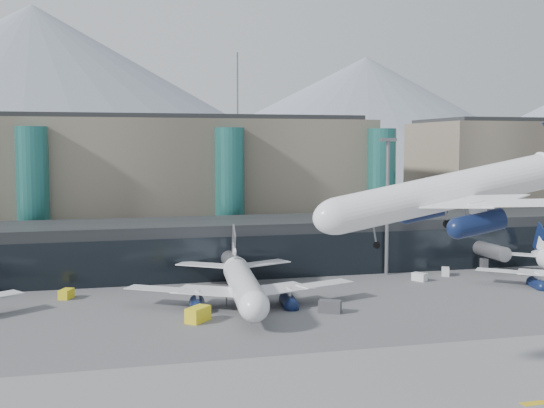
{
  "coord_description": "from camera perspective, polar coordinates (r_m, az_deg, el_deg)",
  "views": [
    {
      "loc": [
        -22.12,
        -69.43,
        24.49
      ],
      "look_at": [
        3.68,
        32.0,
        15.27
      ],
      "focal_mm": 45.0,
      "sensor_mm": 36.0,
      "label": 1
    }
  ],
  "objects": [
    {
      "name": "mountain_ridge",
      "position": [
        451.54,
        -9.5,
        7.66
      ],
      "size": [
        910.0,
        400.0,
        110.0
      ],
      "color": "gray",
      "rests_on": "ground"
    },
    {
      "name": "veh_b",
      "position": [
        113.87,
        -16.83,
        -7.21
      ],
      "size": [
        2.56,
        3.05,
        1.51
      ],
      "primitive_type": "cube",
      "rotation": [
        0.0,
        0.0,
        1.14
      ],
      "color": "yellow",
      "rests_on": "ground"
    },
    {
      "name": "teal_towers",
      "position": [
        144.0,
        -11.4,
        0.76
      ],
      "size": [
        116.4,
        19.4,
        46.0
      ],
      "color": "#276D67",
      "rests_on": "ground"
    },
    {
      "name": "ground",
      "position": [
        76.87,
        3.31,
        -13.55
      ],
      "size": [
        900.0,
        900.0,
        0.0
      ],
      "primitive_type": "plane",
      "color": "#515154",
      "rests_on": "ground"
    },
    {
      "name": "concourse",
      "position": [
        130.53,
        -4.37,
        -3.58
      ],
      "size": [
        170.0,
        27.0,
        10.0
      ],
      "color": "black",
      "rests_on": "ground"
    },
    {
      "name": "veh_h",
      "position": [
        95.82,
        -6.22,
        -9.17
      ],
      "size": [
        3.95,
        4.08,
        2.06
      ],
      "primitive_type": "cube",
      "rotation": [
        0.0,
        0.0,
        0.84
      ],
      "color": "yellow",
      "rests_on": "ground"
    },
    {
      "name": "terminal_main",
      "position": [
        159.71,
        -15.29,
        1.61
      ],
      "size": [
        130.0,
        30.0,
        31.0
      ],
      "color": "gray",
      "rests_on": "ground"
    },
    {
      "name": "veh_d",
      "position": [
        131.81,
        14.31,
        -5.5
      ],
      "size": [
        2.43,
        2.93,
        1.47
      ],
      "primitive_type": "cube",
      "rotation": [
        0.0,
        0.0,
        1.08
      ],
      "color": "silver",
      "rests_on": "ground"
    },
    {
      "name": "veh_c",
      "position": [
        100.67,
        4.87,
        -8.54
      ],
      "size": [
        3.66,
        3.05,
        1.8
      ],
      "primitive_type": "cube",
      "rotation": [
        0.0,
        0.0,
        -0.5
      ],
      "color": "#444449",
      "rests_on": "ground"
    },
    {
      "name": "jet_parked_mid",
      "position": [
        105.97,
        -2.59,
        -5.82
      ],
      "size": [
        37.05,
        36.75,
        11.99
      ],
      "rotation": [
        0.0,
        0.0,
        1.47
      ],
      "color": "white",
      "rests_on": "ground"
    },
    {
      "name": "lightmast_mid",
      "position": [
        128.87,
        9.63,
        0.48
      ],
      "size": [
        3.0,
        1.2,
        25.6
      ],
      "color": "slate",
      "rests_on": "ground"
    },
    {
      "name": "veh_g",
      "position": [
        125.69,
        12.23,
        -5.98
      ],
      "size": [
        2.56,
        2.87,
        1.45
      ],
      "primitive_type": "cube",
      "rotation": [
        0.0,
        0.0,
        -1.0
      ],
      "color": "silver",
      "rests_on": "ground"
    },
    {
      "name": "hero_jet",
      "position": [
        71.29,
        16.36,
        2.0
      ],
      "size": [
        31.65,
        32.43,
        10.45
      ],
      "rotation": [
        0.0,
        -0.19,
        -0.05
      ],
      "color": "white",
      "rests_on": "ground"
    }
  ]
}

